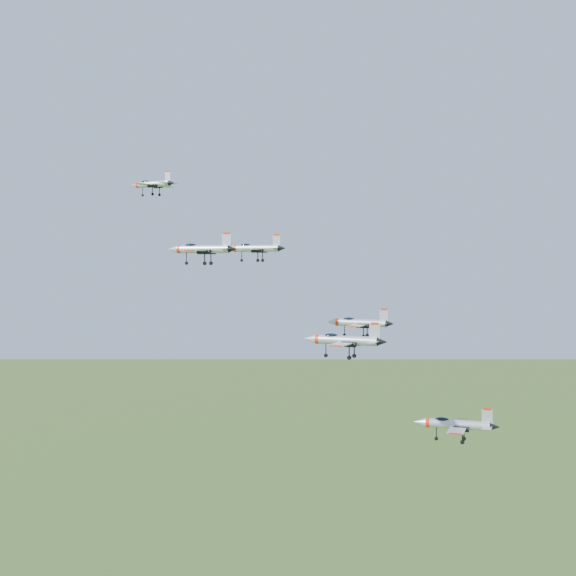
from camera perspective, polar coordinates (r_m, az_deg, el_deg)
The scene contains 6 objects.
jet_lead at distance 156.10m, azimuth -9.66°, elevation 7.30°, with size 10.96×9.06×2.93m.
jet_left_high at distance 130.62m, azimuth -2.40°, elevation 2.85°, with size 10.75×8.95×2.87m.
jet_right_high at distance 120.29m, azimuth -6.19°, elevation 2.78°, with size 11.55×9.63×3.09m.
jet_left_low at distance 124.68m, azimuth 5.07°, elevation -2.47°, with size 10.96×9.11×2.93m.
jet_right_low at distance 111.18m, azimuth 3.99°, elevation -3.71°, with size 12.24×10.16×3.27m.
jet_trail at distance 118.20m, azimuth 11.79°, elevation -9.45°, with size 12.19×10.23×3.27m.
Camera 1 is at (68.32, -112.69, 128.12)m, focal length 50.00 mm.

